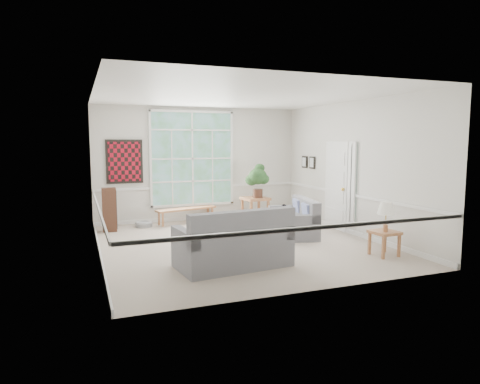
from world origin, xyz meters
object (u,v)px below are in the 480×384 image
at_px(loveseat_right, 293,217).
at_px(end_table, 255,209).
at_px(coffee_table, 221,227).
at_px(side_table, 384,243).
at_px(loveseat_front, 233,237).

distance_m(loveseat_right, end_table, 1.92).
bearing_deg(end_table, loveseat_right, -86.54).
relative_size(coffee_table, end_table, 1.80).
bearing_deg(loveseat_right, side_table, -59.28).
distance_m(loveseat_right, side_table, 2.30).
distance_m(loveseat_right, loveseat_front, 2.76).
xyz_separation_m(coffee_table, side_table, (2.31, -2.61, 0.02)).
distance_m(coffee_table, side_table, 3.49).
distance_m(loveseat_front, coffee_table, 2.33).
distance_m(loveseat_front, side_table, 2.87).
bearing_deg(loveseat_front, end_table, 55.66).
xyz_separation_m(loveseat_front, end_table, (1.97, 3.72, -0.19)).
height_order(end_table, side_table, end_table).
relative_size(loveseat_right, loveseat_front, 0.82).
bearing_deg(side_table, coffee_table, 131.50).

